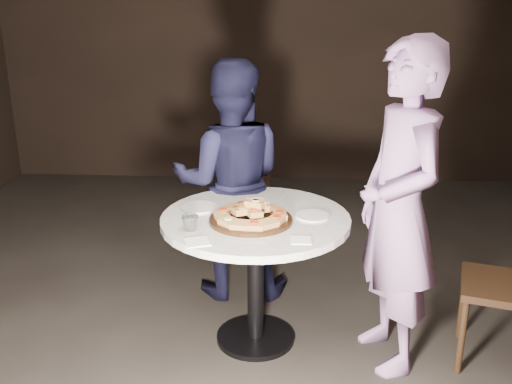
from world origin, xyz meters
TOP-DOWN VIEW (x-y plane):
  - floor at (0.00, 0.00)m, footprint 7.00×7.00m
  - table at (0.03, 0.11)m, footprint 1.38×1.38m
  - serving_board at (0.01, 0.03)m, footprint 0.56×0.56m
  - focaccia_pile at (0.02, 0.03)m, footprint 0.42×0.41m
  - plate_left at (-0.31, 0.22)m, footprint 0.24×0.24m
  - plate_right at (0.36, 0.12)m, footprint 0.24×0.24m
  - water_glass at (-0.31, -0.12)m, footprint 0.10×0.10m
  - napkin_near at (-0.24, -0.28)m, footprint 0.16×0.16m
  - napkin_far at (0.29, -0.23)m, footprint 0.11×0.11m
  - chair_far at (-0.16, 1.20)m, footprint 0.52×0.54m
  - diner_navy at (-0.17, 0.75)m, footprint 0.84×0.67m
  - diner_teal at (0.82, -0.02)m, footprint 0.60×0.76m

SIDE VIEW (x-z plane):
  - floor at x=0.00m, z-range 0.00..0.00m
  - chair_far at x=-0.16m, z-range 0.08..1.08m
  - table at x=0.03m, z-range 0.26..1.08m
  - napkin_far at x=0.29m, z-range 0.82..0.83m
  - napkin_near at x=-0.24m, z-range 0.82..0.83m
  - plate_right at x=0.36m, z-range 0.82..0.83m
  - diner_navy at x=-0.17m, z-range 0.00..1.65m
  - plate_left at x=-0.31m, z-range 0.82..0.83m
  - serving_board at x=0.01m, z-range 0.82..0.84m
  - water_glass at x=-0.31m, z-range 0.82..0.90m
  - focaccia_pile at x=0.02m, z-range 0.82..0.93m
  - diner_teal at x=0.82m, z-range 0.00..1.85m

